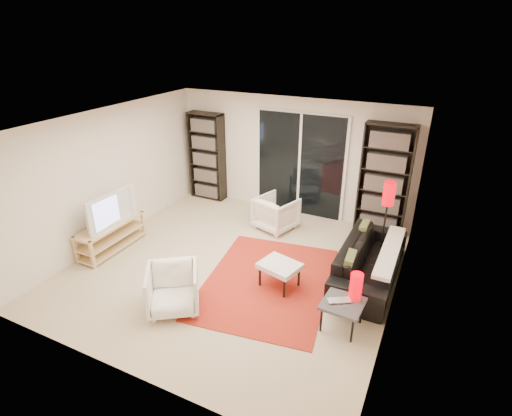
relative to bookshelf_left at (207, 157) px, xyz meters
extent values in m
plane|color=beige|center=(1.95, -2.33, -0.98)|extent=(5.00, 5.00, 0.00)
cube|color=#F0E3D0|center=(1.95, 0.17, 0.22)|extent=(5.00, 0.02, 2.40)
cube|color=#F0E3D0|center=(1.95, -4.83, 0.22)|extent=(5.00, 0.02, 2.40)
cube|color=#F0E3D0|center=(-0.55, -2.33, 0.22)|extent=(0.02, 5.00, 2.40)
cube|color=#F0E3D0|center=(4.45, -2.33, 0.22)|extent=(0.02, 5.00, 2.40)
cube|color=white|center=(1.95, -2.33, 1.42)|extent=(5.00, 5.00, 0.02)
cube|color=white|center=(2.15, 0.14, 0.07)|extent=(1.92, 0.06, 2.16)
cube|color=black|center=(2.15, 0.10, 0.07)|extent=(1.80, 0.02, 2.10)
cube|color=white|center=(2.15, 0.09, 0.07)|extent=(0.05, 0.02, 2.10)
cube|color=black|center=(0.00, 0.01, 0.00)|extent=(0.80, 0.30, 1.95)
cube|color=olive|center=(0.00, -0.01, 0.00)|extent=(0.70, 0.22, 1.85)
cube|color=black|center=(3.85, 0.01, 0.07)|extent=(0.90, 0.30, 2.10)
cube|color=olive|center=(3.85, -0.01, 0.07)|extent=(0.80, 0.22, 2.00)
cube|color=#E2C27E|center=(-0.29, -2.76, -0.50)|extent=(0.43, 1.33, 0.04)
cube|color=#E2C27E|center=(-0.29, -2.76, -0.73)|extent=(0.43, 1.33, 0.03)
cube|color=#E2C27E|center=(-0.29, -2.76, -0.92)|extent=(0.43, 1.33, 0.04)
cube|color=#E2C27E|center=(-0.48, -3.38, -0.73)|extent=(0.05, 0.05, 0.50)
cube|color=#E2C27E|center=(-0.48, -2.14, -0.73)|extent=(0.05, 0.05, 0.50)
cube|color=#E2C27E|center=(-0.11, -3.38, -0.73)|extent=(0.05, 0.05, 0.50)
cube|color=#E2C27E|center=(-0.11, -2.14, -0.73)|extent=(0.05, 0.05, 0.50)
imported|color=black|center=(-0.27, -2.76, -0.17)|extent=(0.19, 1.06, 0.61)
cube|color=#B32819|center=(2.62, -2.50, -0.97)|extent=(2.20, 2.76, 0.01)
imported|color=black|center=(4.01, -1.69, -0.67)|extent=(0.85, 2.12, 0.62)
imported|color=white|center=(2.02, -0.76, -0.65)|extent=(0.88, 0.90, 0.65)
imported|color=white|center=(1.69, -3.64, -0.65)|extent=(0.97, 0.97, 0.64)
cube|color=white|center=(2.82, -2.51, -0.62)|extent=(0.67, 0.60, 0.08)
cylinder|color=black|center=(2.56, -2.63, -0.82)|extent=(0.04, 0.04, 0.32)
cylinder|color=black|center=(2.65, -2.27, -0.82)|extent=(0.04, 0.04, 0.32)
cylinder|color=black|center=(3.00, -2.75, -0.82)|extent=(0.04, 0.04, 0.32)
cylinder|color=black|center=(3.09, -2.38, -0.82)|extent=(0.04, 0.04, 0.32)
cube|color=#434348|center=(3.92, -2.99, -0.60)|extent=(0.55, 0.55, 0.04)
cylinder|color=black|center=(3.70, -3.19, -0.79)|extent=(0.03, 0.03, 0.38)
cylinder|color=black|center=(3.73, -2.78, -0.79)|extent=(0.03, 0.03, 0.38)
cylinder|color=black|center=(4.11, -3.21, -0.79)|extent=(0.03, 0.03, 0.38)
cylinder|color=black|center=(4.14, -2.80, -0.79)|extent=(0.03, 0.03, 0.38)
imported|color=silver|center=(3.89, -3.03, -0.56)|extent=(0.37, 0.33, 0.02)
cylinder|color=#D00009|center=(4.03, -2.84, -0.39)|extent=(0.17, 0.17, 0.37)
cylinder|color=black|center=(4.08, -1.06, -0.96)|extent=(0.21, 0.21, 0.03)
cylinder|color=black|center=(4.08, -1.06, -0.44)|extent=(0.03, 0.03, 1.07)
cylinder|color=#D00009|center=(4.08, -1.06, 0.25)|extent=(0.19, 0.19, 0.38)
camera|label=1|loc=(4.71, -7.23, 2.70)|focal=28.00mm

